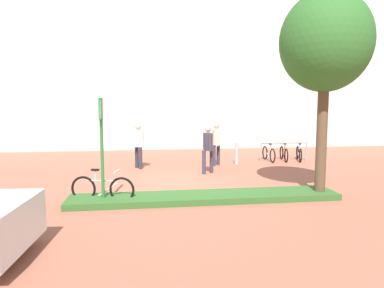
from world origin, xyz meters
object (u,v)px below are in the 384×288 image
object	(u,v)px
bollard_steel	(237,154)
person_casual_tan	(138,143)
person_suited_dark	(208,146)
person_shirt_blue	(216,142)
tree_sidewalk	(325,43)
bike_rack_cluster	(284,153)
parking_sign_post	(102,136)
bike_at_sign	(103,189)

from	to	relation	value
bollard_steel	person_casual_tan	size ratio (longest dim) A/B	0.52
person_suited_dark	person_shirt_blue	distance (m)	1.75
tree_sidewalk	bike_rack_cluster	size ratio (longest dim) A/B	2.56
parking_sign_post	bike_at_sign	xyz separation A→B (m)	(-0.03, 0.20, -1.37)
tree_sidewalk	parking_sign_post	world-z (taller)	tree_sidewalk
bollard_steel	person_shirt_blue	distance (m)	1.06
parking_sign_post	person_casual_tan	xyz separation A→B (m)	(0.85, 4.94, -0.73)
tree_sidewalk	person_shirt_blue	distance (m)	6.34
person_suited_dark	person_casual_tan	distance (m)	2.84
tree_sidewalk	person_shirt_blue	xyz separation A→B (m)	(-1.74, 5.26, -3.07)
bike_at_sign	person_shirt_blue	bearing A→B (deg)	51.12
parking_sign_post	person_shirt_blue	distance (m)	6.57
tree_sidewalk	person_casual_tan	bearing A→B (deg)	134.03
bike_rack_cluster	tree_sidewalk	bearing A→B (deg)	-103.81
parking_sign_post	person_casual_tan	size ratio (longest dim) A/B	1.54
parking_sign_post	person_casual_tan	bearing A→B (deg)	80.29
bike_rack_cluster	person_suited_dark	xyz separation A→B (m)	(-3.87, -2.39, 0.63)
bike_rack_cluster	bollard_steel	size ratio (longest dim) A/B	2.34
bike_at_sign	person_casual_tan	distance (m)	4.86
parking_sign_post	bike_at_sign	world-z (taller)	parking_sign_post
bike_rack_cluster	person_shirt_blue	size ratio (longest dim) A/B	1.22
bike_at_sign	bollard_steel	world-z (taller)	bollard_steel
bike_rack_cluster	person_suited_dark	bearing A→B (deg)	-148.28
tree_sidewalk	bollard_steel	xyz separation A→B (m)	(-0.83, 5.42, -3.60)
person_suited_dark	person_shirt_blue	size ratio (longest dim) A/B	1.00
person_suited_dark	bike_at_sign	bearing A→B (deg)	-135.06
parking_sign_post	person_suited_dark	size ratio (longest dim) A/B	1.54
bollard_steel	tree_sidewalk	bearing A→B (deg)	-81.27
tree_sidewalk	bike_at_sign	world-z (taller)	tree_sidewalk
bollard_steel	person_shirt_blue	size ratio (longest dim) A/B	0.52
bike_at_sign	person_suited_dark	size ratio (longest dim) A/B	0.95
bike_rack_cluster	parking_sign_post	bearing A→B (deg)	-140.44
tree_sidewalk	parking_sign_post	xyz separation A→B (m)	(-5.71, 0.09, -2.34)
person_shirt_blue	person_casual_tan	world-z (taller)	same
bike_rack_cluster	person_shirt_blue	xyz separation A→B (m)	(-3.22, -0.77, 0.63)
person_suited_dark	person_casual_tan	xyz separation A→B (m)	(-2.48, 1.39, 0.00)
person_suited_dark	person_shirt_blue	xyz separation A→B (m)	(0.65, 1.62, 0.00)
bike_at_sign	bike_rack_cluster	bearing A→B (deg)	38.46
person_shirt_blue	bike_at_sign	bearing A→B (deg)	-128.88
bike_at_sign	person_shirt_blue	size ratio (longest dim) A/B	0.95
parking_sign_post	bollard_steel	distance (m)	7.34
bollard_steel	person_suited_dark	size ratio (longest dim) A/B	0.52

